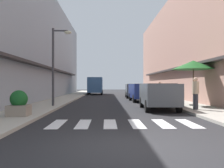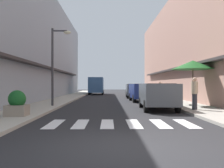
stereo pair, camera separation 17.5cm
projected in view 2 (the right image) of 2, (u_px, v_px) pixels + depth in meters
ground_plane at (113, 100)px, 23.20m from camera, size 94.93×94.93×0.00m
sidewalk_left at (62, 100)px, 23.14m from camera, size 2.39×60.41×0.12m
sidewalk_right at (164, 100)px, 23.26m from camera, size 2.39×60.41×0.12m
building_row_left at (25, 45)px, 24.26m from camera, size 5.50×40.84×10.14m
building_row_right at (201, 46)px, 24.46m from camera, size 5.50×40.84×10.14m
crosswalk at (120, 124)px, 9.36m from camera, size 5.20×2.20×0.01m
parked_car_near at (158, 93)px, 14.45m from camera, size 1.93×4.27×1.47m
parked_car_mid at (142, 90)px, 21.39m from camera, size 1.89×4.15×1.47m
parked_car_far at (135, 89)px, 26.99m from camera, size 1.90×4.00×1.47m
delivery_van at (96, 84)px, 36.29m from camera, size 2.02×5.40×2.37m
street_lamp at (56, 58)px, 15.94m from camera, size 1.19×0.28×4.74m
cafe_umbrella at (193, 65)px, 15.98m from camera, size 2.66×2.66×2.77m
planter_corner at (17, 104)px, 10.81m from camera, size 0.83×0.83×1.06m
pedestrian_walking_near at (195, 93)px, 13.42m from camera, size 0.34×0.34×1.67m
pedestrian_walking_far at (160, 89)px, 25.76m from camera, size 0.34×0.34×1.58m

